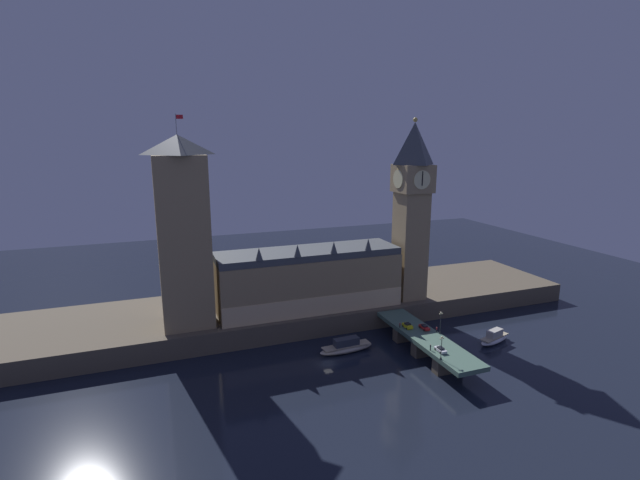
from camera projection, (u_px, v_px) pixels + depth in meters
ground_plane at (328, 364)px, 138.70m from camera, size 400.00×400.00×0.00m
embankment at (291, 309)px, 173.66m from camera, size 220.00×42.00×6.98m
parliament_hall at (308, 279)px, 163.64m from camera, size 64.16×19.06×25.12m
clock_tower at (412, 206)px, 168.44m from camera, size 12.39×12.50×66.16m
victoria_tower at (183, 233)px, 144.78m from camera, size 15.89×15.89×66.17m
bridge at (426, 341)px, 143.55m from camera, size 10.27×46.00×6.28m
car_northbound_lead at (407, 326)px, 149.06m from camera, size 2.07×3.84×1.58m
car_northbound_trail at (440, 350)px, 132.45m from camera, size 1.93×4.04×1.34m
car_southbound_trail at (424, 327)px, 148.03m from camera, size 1.90×4.10×1.41m
pedestrian_near_rail at (430, 347)px, 133.12m from camera, size 0.38×0.38×1.86m
pedestrian_mid_walk at (437, 329)px, 145.56m from camera, size 0.38×0.38×1.84m
pedestrian_far_rail at (400, 325)px, 149.10m from camera, size 0.38×0.38×1.75m
street_lamp_near at (442, 345)px, 127.07m from camera, size 1.34×0.60×6.80m
street_lamp_mid at (441, 320)px, 143.83m from camera, size 1.34×0.60×7.24m
boat_upstream at (346, 347)px, 145.80m from camera, size 18.19×5.47×4.70m
boat_downstream at (494, 338)px, 152.48m from camera, size 13.87×7.73×4.51m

